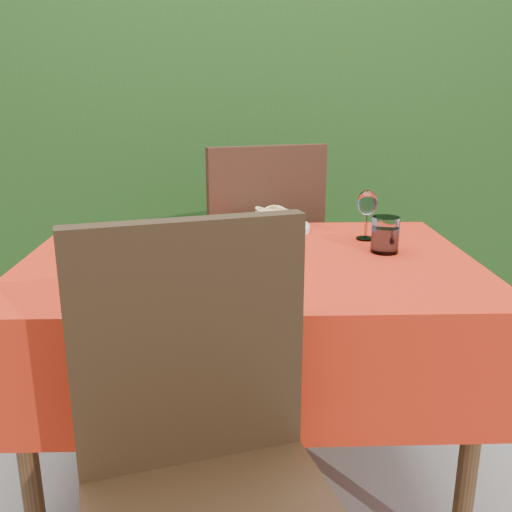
{
  "coord_description": "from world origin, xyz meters",
  "views": [
    {
      "loc": [
        -0.03,
        -1.54,
        1.21
      ],
      "look_at": [
        0.02,
        -0.05,
        0.77
      ],
      "focal_mm": 40.0,
      "sensor_mm": 36.0,
      "label": 1
    }
  ],
  "objects_px": {
    "chair_near": "(205,459)",
    "pizza_plate": "(240,260)",
    "chair_far": "(258,252)",
    "water_glass": "(385,236)",
    "wine_glass": "(367,205)",
    "pasta_plate": "(272,223)",
    "fork": "(125,260)",
    "steel_ramekin": "(119,236)"
  },
  "relations": [
    {
      "from": "chair_far",
      "to": "fork",
      "type": "height_order",
      "value": "chair_far"
    },
    {
      "from": "water_glass",
      "to": "fork",
      "type": "distance_m",
      "value": 0.74
    },
    {
      "from": "chair_near",
      "to": "chair_far",
      "type": "bearing_deg",
      "value": 67.89
    },
    {
      "from": "water_glass",
      "to": "pasta_plate",
      "type": "bearing_deg",
      "value": 138.53
    },
    {
      "from": "chair_near",
      "to": "pizza_plate",
      "type": "xyz_separation_m",
      "value": [
        0.07,
        0.55,
        0.21
      ]
    },
    {
      "from": "chair_near",
      "to": "wine_glass",
      "type": "distance_m",
      "value": 1.01
    },
    {
      "from": "water_glass",
      "to": "pizza_plate",
      "type": "bearing_deg",
      "value": -160.16
    },
    {
      "from": "chair_near",
      "to": "pizza_plate",
      "type": "distance_m",
      "value": 0.59
    },
    {
      "from": "chair_near",
      "to": "wine_glass",
      "type": "xyz_separation_m",
      "value": [
        0.46,
        0.85,
        0.29
      ]
    },
    {
      "from": "pasta_plate",
      "to": "fork",
      "type": "height_order",
      "value": "pasta_plate"
    },
    {
      "from": "chair_near",
      "to": "steel_ramekin",
      "type": "relative_size",
      "value": 13.84
    },
    {
      "from": "chair_far",
      "to": "water_glass",
      "type": "distance_m",
      "value": 0.74
    },
    {
      "from": "pizza_plate",
      "to": "fork",
      "type": "distance_m",
      "value": 0.33
    },
    {
      "from": "water_glass",
      "to": "wine_glass",
      "type": "xyz_separation_m",
      "value": [
        -0.02,
        0.15,
        0.06
      ]
    },
    {
      "from": "chair_far",
      "to": "wine_glass",
      "type": "bearing_deg",
      "value": 108.24
    },
    {
      "from": "chair_far",
      "to": "steel_ramekin",
      "type": "xyz_separation_m",
      "value": [
        -0.45,
        -0.44,
        0.18
      ]
    },
    {
      "from": "pizza_plate",
      "to": "wine_glass",
      "type": "height_order",
      "value": "wine_glass"
    },
    {
      "from": "chair_far",
      "to": "pasta_plate",
      "type": "height_order",
      "value": "chair_far"
    },
    {
      "from": "fork",
      "to": "wine_glass",
      "type": "bearing_deg",
      "value": -0.05
    },
    {
      "from": "chair_far",
      "to": "pizza_plate",
      "type": "distance_m",
      "value": 0.79
    },
    {
      "from": "pizza_plate",
      "to": "pasta_plate",
      "type": "distance_m",
      "value": 0.44
    },
    {
      "from": "pizza_plate",
      "to": "steel_ramekin",
      "type": "bearing_deg",
      "value": 139.87
    },
    {
      "from": "fork",
      "to": "steel_ramekin",
      "type": "height_order",
      "value": "steel_ramekin"
    },
    {
      "from": "chair_near",
      "to": "fork",
      "type": "height_order",
      "value": "chair_near"
    },
    {
      "from": "steel_ramekin",
      "to": "wine_glass",
      "type": "bearing_deg",
      "value": -1.56
    },
    {
      "from": "wine_glass",
      "to": "steel_ramekin",
      "type": "xyz_separation_m",
      "value": [
        -0.78,
        0.02,
        -0.1
      ]
    },
    {
      "from": "water_glass",
      "to": "fork",
      "type": "height_order",
      "value": "water_glass"
    },
    {
      "from": "pizza_plate",
      "to": "fork",
      "type": "relative_size",
      "value": 1.76
    },
    {
      "from": "pizza_plate",
      "to": "steel_ramekin",
      "type": "relative_size",
      "value": 4.33
    },
    {
      "from": "water_glass",
      "to": "steel_ramekin",
      "type": "height_order",
      "value": "water_glass"
    },
    {
      "from": "water_glass",
      "to": "fork",
      "type": "xyz_separation_m",
      "value": [
        -0.74,
        -0.06,
        -0.04
      ]
    },
    {
      "from": "chair_near",
      "to": "chair_far",
      "type": "height_order",
      "value": "chair_far"
    },
    {
      "from": "chair_far",
      "to": "water_glass",
      "type": "bearing_deg",
      "value": 102.93
    },
    {
      "from": "pasta_plate",
      "to": "steel_ramekin",
      "type": "bearing_deg",
      "value": -167.65
    },
    {
      "from": "pasta_plate",
      "to": "fork",
      "type": "xyz_separation_m",
      "value": [
        -0.43,
        -0.34,
        -0.02
      ]
    },
    {
      "from": "fork",
      "to": "water_glass",
      "type": "bearing_deg",
      "value": -11.57
    },
    {
      "from": "chair_far",
      "to": "water_glass",
      "type": "relative_size",
      "value": 9.61
    },
    {
      "from": "fork",
      "to": "steel_ramekin",
      "type": "distance_m",
      "value": 0.24
    },
    {
      "from": "pizza_plate",
      "to": "water_glass",
      "type": "bearing_deg",
      "value": 19.84
    },
    {
      "from": "pizza_plate",
      "to": "wine_glass",
      "type": "xyz_separation_m",
      "value": [
        0.4,
        0.3,
        0.08
      ]
    },
    {
      "from": "pasta_plate",
      "to": "water_glass",
      "type": "bearing_deg",
      "value": -41.47
    },
    {
      "from": "pizza_plate",
      "to": "water_glass",
      "type": "relative_size",
      "value": 2.94
    }
  ]
}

